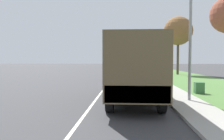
% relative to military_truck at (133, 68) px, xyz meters
% --- Properties ---
extents(ground_plane, '(180.00, 180.00, 0.00)m').
position_rel_military_truck_xyz_m(ground_plane, '(-1.97, 26.47, -1.73)').
color(ground_plane, '#38383A').
extents(lane_centre_stripe, '(0.12, 120.00, 0.00)m').
position_rel_military_truck_xyz_m(lane_centre_stripe, '(-1.97, 26.47, -1.73)').
color(lane_centre_stripe, silver).
rests_on(lane_centre_stripe, ground).
extents(sidewalk_right, '(1.80, 120.00, 0.12)m').
position_rel_military_truck_xyz_m(sidewalk_right, '(2.53, 26.47, -1.67)').
color(sidewalk_right, '#9E9B93').
rests_on(sidewalk_right, ground).
extents(grass_strip_right, '(7.00, 120.00, 0.02)m').
position_rel_military_truck_xyz_m(grass_strip_right, '(6.93, 26.47, -1.72)').
color(grass_strip_right, '#4C7538').
rests_on(grass_strip_right, ground).
extents(military_truck, '(2.37, 7.59, 3.14)m').
position_rel_military_truck_xyz_m(military_truck, '(0.00, 0.00, 0.00)').
color(military_truck, '#474C38').
rests_on(military_truck, ground).
extents(car_nearest_ahead, '(1.73, 4.17, 1.46)m').
position_rel_military_truck_xyz_m(car_nearest_ahead, '(0.13, 14.00, -1.07)').
color(car_nearest_ahead, maroon).
rests_on(car_nearest_ahead, ground).
extents(car_second_ahead, '(1.86, 4.10, 1.37)m').
position_rel_military_truck_xyz_m(car_second_ahead, '(-0.46, 29.61, -1.10)').
color(car_second_ahead, tan).
rests_on(car_second_ahead, ground).
extents(car_third_ahead, '(1.83, 4.55, 1.45)m').
position_rel_military_truck_xyz_m(car_third_ahead, '(-0.46, 40.17, -1.07)').
color(car_third_ahead, silver).
rests_on(car_third_ahead, ground).
extents(car_fourth_ahead, '(1.71, 4.69, 1.69)m').
position_rel_military_truck_xyz_m(car_fourth_ahead, '(-3.64, 55.21, -0.98)').
color(car_fourth_ahead, navy).
rests_on(car_fourth_ahead, ground).
extents(car_farthest_ahead, '(1.80, 4.51, 1.40)m').
position_rel_military_truck_xyz_m(car_farthest_ahead, '(-3.77, 65.61, -1.09)').
color(car_farthest_ahead, silver).
rests_on(car_farthest_ahead, ground).
extents(lamp_post, '(1.69, 0.24, 6.37)m').
position_rel_military_truck_xyz_m(lamp_post, '(2.56, 0.03, 2.23)').
color(lamp_post, gray).
rests_on(lamp_post, sidewalk_right).
extents(tree_far_right, '(4.14, 4.14, 8.41)m').
position_rel_military_truck_xyz_m(tree_far_right, '(7.26, 21.44, 4.60)').
color(tree_far_right, '#4C3D2D').
rests_on(tree_far_right, grass_strip_right).
extents(utility_box, '(0.55, 0.45, 0.70)m').
position_rel_military_truck_xyz_m(utility_box, '(4.23, 2.97, -1.36)').
color(utility_box, '#3D7042').
rests_on(utility_box, grass_strip_right).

